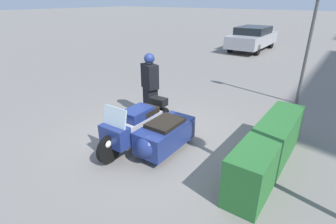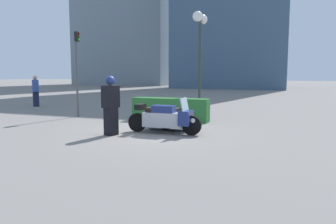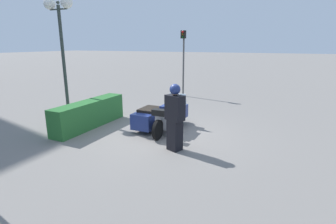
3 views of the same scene
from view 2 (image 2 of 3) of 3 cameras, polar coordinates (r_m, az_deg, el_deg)
ground_plane at (r=10.61m, az=-3.00°, el=-3.39°), size 160.00×160.00×0.00m
police_motorcycle at (r=10.49m, az=0.11°, el=-0.99°), size 2.40×1.32×1.14m
officer_rider at (r=10.01m, az=-9.95°, el=1.39°), size 0.46×0.56×1.80m
hedge_bush_curbside at (r=12.93m, az=0.39°, el=0.45°), size 3.07×0.60×0.90m
twin_lamp_post at (r=14.39m, az=5.59°, el=13.68°), size 0.42×1.25×4.41m
traffic_light_far at (r=14.57m, az=-15.55°, el=8.42°), size 0.22×0.29×3.61m
pedestrian_bystander at (r=20.03m, az=-22.07°, el=3.40°), size 0.57×0.55×1.74m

